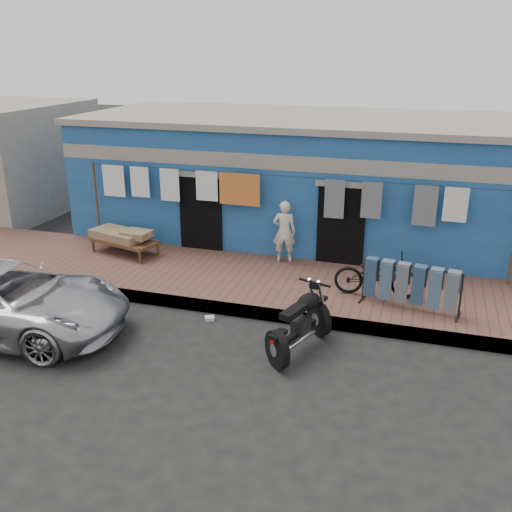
{
  "coord_description": "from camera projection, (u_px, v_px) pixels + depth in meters",
  "views": [
    {
      "loc": [
        3.14,
        -8.19,
        5.08
      ],
      "look_at": [
        0.0,
        2.0,
        1.15
      ],
      "focal_mm": 40.0,
      "sensor_mm": 36.0,
      "label": 1
    }
  ],
  "objects": [
    {
      "name": "seated_person",
      "position": [
        284.0,
        232.0,
        13.39
      ],
      "size": [
        0.59,
        0.45,
        1.48
      ],
      "primitive_type": "imported",
      "rotation": [
        0.0,
        0.0,
        3.32
      ],
      "color": "beige",
      "rests_on": "sidewalk"
    },
    {
      "name": "building",
      "position": [
        309.0,
        178.0,
        15.65
      ],
      "size": [
        12.2,
        5.2,
        3.36
      ],
      "color": "navy",
      "rests_on": "ground"
    },
    {
      "name": "clothesline",
      "position": [
        265.0,
        196.0,
        13.28
      ],
      "size": [
        10.06,
        0.06,
        2.1
      ],
      "color": "brown",
      "rests_on": "sidewalk"
    },
    {
      "name": "litter_a",
      "position": [
        210.0,
        318.0,
        11.23
      ],
      "size": [
        0.22,
        0.2,
        0.08
      ],
      "primitive_type": "cube",
      "rotation": [
        0.0,
        0.0,
        0.41
      ],
      "color": "silver",
      "rests_on": "ground"
    },
    {
      "name": "curb",
      "position": [
        249.0,
        312.0,
        11.31
      ],
      "size": [
        28.0,
        0.1,
        0.25
      ],
      "primitive_type": "cube",
      "color": "gray",
      "rests_on": "ground"
    },
    {
      "name": "ground",
      "position": [
        222.0,
        355.0,
        9.97
      ],
      "size": [
        80.0,
        80.0,
        0.0
      ],
      "primitive_type": "plane",
      "color": "black",
      "rests_on": "ground"
    },
    {
      "name": "charpoy",
      "position": [
        125.0,
        242.0,
        14.06
      ],
      "size": [
        2.22,
        1.75,
        0.6
      ],
      "primitive_type": null,
      "rotation": [
        0.0,
        0.0,
        -0.27
      ],
      "color": "brown",
      "rests_on": "sidewalk"
    },
    {
      "name": "litter_c",
      "position": [
        279.0,
        344.0,
        10.28
      ],
      "size": [
        0.21,
        0.23,
        0.07
      ],
      "primitive_type": "cube",
      "rotation": [
        0.0,
        0.0,
        1.14
      ],
      "color": "silver",
      "rests_on": "ground"
    },
    {
      "name": "bicycle",
      "position": [
        378.0,
        270.0,
        11.58
      ],
      "size": [
        1.76,
        0.76,
        1.11
      ],
      "primitive_type": "imported",
      "rotation": [
        0.0,
        0.0,
        1.66
      ],
      "color": "black",
      "rests_on": "sidewalk"
    },
    {
      "name": "motorcycle",
      "position": [
        299.0,
        321.0,
        9.95
      ],
      "size": [
        1.67,
        2.14,
        1.15
      ],
      "primitive_type": null,
      "rotation": [
        0.0,
        0.0,
        -0.32
      ],
      "color": "black",
      "rests_on": "ground"
    },
    {
      "name": "car",
      "position": [
        2.0,
        299.0,
        10.56
      ],
      "size": [
        4.99,
        2.66,
        1.35
      ],
      "primitive_type": "imported",
      "rotation": [
        0.0,
        0.0,
        1.68
      ],
      "color": "silver",
      "rests_on": "ground"
    },
    {
      "name": "jeans_rack",
      "position": [
        411.0,
        286.0,
        11.03
      ],
      "size": [
        2.1,
        1.05,
        0.94
      ],
      "primitive_type": null,
      "rotation": [
        0.0,
        0.0,
        -0.17
      ],
      "color": "black",
      "rests_on": "sidewalk"
    },
    {
      "name": "sidewalk",
      "position": [
        269.0,
        284.0,
        12.61
      ],
      "size": [
        28.0,
        3.0,
        0.25
      ],
      "primitive_type": "cube",
      "color": "brown",
      "rests_on": "ground"
    },
    {
      "name": "litter_b",
      "position": [
        280.0,
        334.0,
        10.63
      ],
      "size": [
        0.19,
        0.18,
        0.08
      ],
      "primitive_type": "cube",
      "rotation": [
        0.0,
        0.0,
        0.57
      ],
      "color": "silver",
      "rests_on": "ground"
    }
  ]
}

